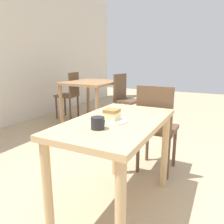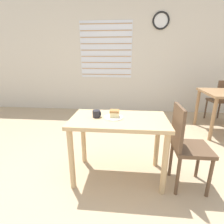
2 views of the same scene
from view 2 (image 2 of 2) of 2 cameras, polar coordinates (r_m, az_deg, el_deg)
name	(u,v)px [view 2 (image 2 of 2)]	position (r m, az deg, el deg)	size (l,w,h in m)	color
ground_plane	(102,193)	(2.04, -3.12, -24.95)	(14.00, 14.00, 0.00)	tan
wall_back	(119,55)	(4.51, 2.46, 18.09)	(10.00, 0.10, 2.80)	beige
dining_table_near	(119,129)	(1.95, 2.20, -5.47)	(1.06, 0.60, 0.73)	tan
chair_near_window	(186,144)	(2.00, 23.02, -9.69)	(0.37, 0.37, 0.92)	brown
chair_far_opposite	(221,99)	(4.38, 31.91, 3.56)	(0.41, 0.41, 0.92)	brown
plate	(114,117)	(1.91, 0.51, -1.79)	(0.21, 0.21, 0.01)	white
cake_slice	(115,113)	(1.91, 0.82, -0.44)	(0.10, 0.10, 0.07)	beige
coffee_mug	(97,114)	(1.94, -5.00, -0.60)	(0.09, 0.09, 0.08)	#232328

